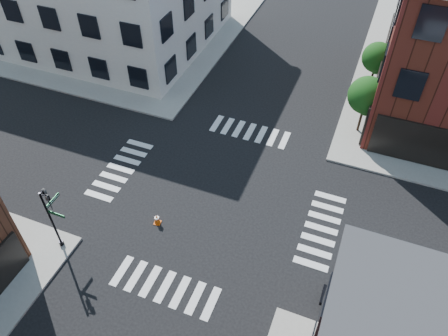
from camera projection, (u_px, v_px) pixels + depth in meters
ground at (214, 197)px, 28.22m from camera, size 120.00×120.00×0.00m
sidewalk_nw at (110, 9)px, 47.51m from camera, size 30.00×30.00×0.15m
tree_near at (367, 97)px, 30.61m from camera, size 2.69×2.69×4.49m
tree_far at (378, 59)px, 34.77m from camera, size 2.43×2.43×4.07m
signal_pole at (52, 213)px, 23.55m from camera, size 1.29×1.24×4.60m
box_truck at (434, 313)px, 20.25m from camera, size 9.06×2.88×4.08m
traffic_cone at (157, 219)px, 26.44m from camera, size 0.46×0.46×0.76m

